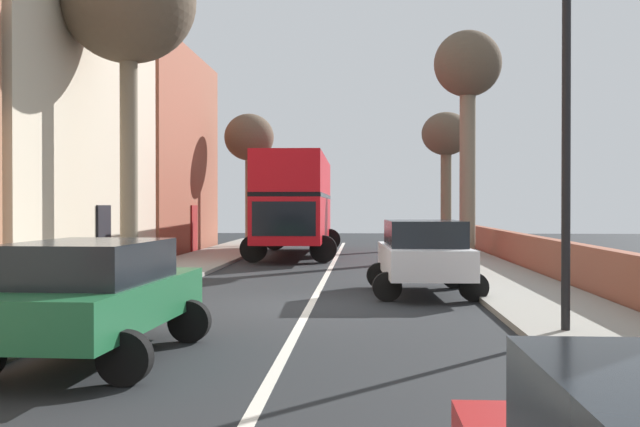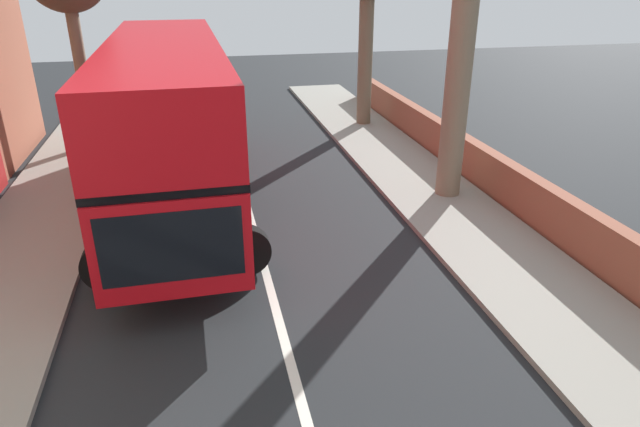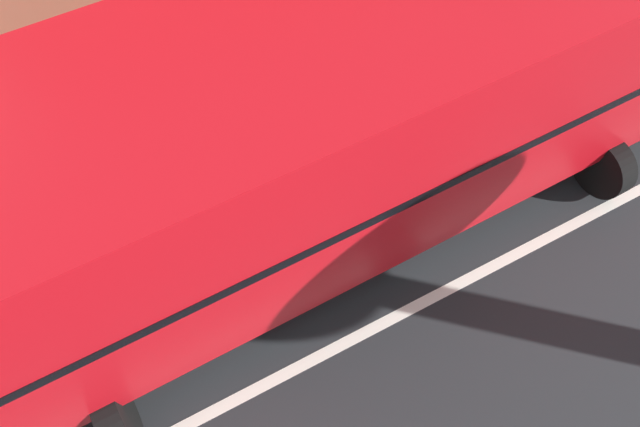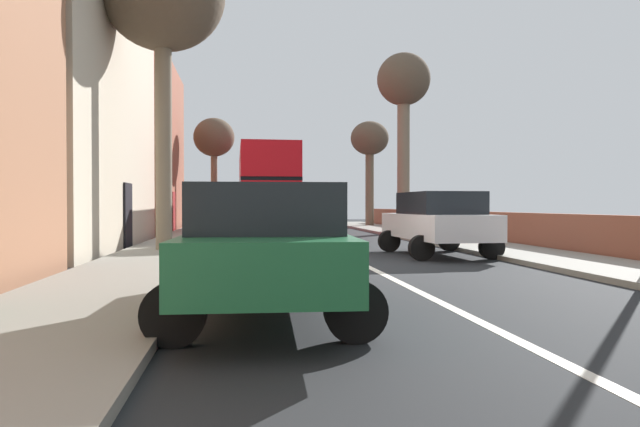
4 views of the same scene
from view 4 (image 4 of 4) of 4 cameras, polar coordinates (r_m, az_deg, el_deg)
The scene contains 11 objects.
ground_plane at distance 13.27m, azimuth 4.43°, elevation -5.16°, with size 84.00×84.00×0.00m, color black.
road_centre_line at distance 13.27m, azimuth 4.43°, elevation -5.14°, with size 0.16×54.00×0.01m, color silver.
sidewalk_left at distance 13.14m, azimuth -17.03°, elevation -4.99°, with size 2.60×60.00×0.12m, color gray.
sidewalk_right at distance 15.07m, azimuth 23.03°, elevation -4.27°, with size 2.60×60.00×0.12m, color gray.
boundary_wall_right at distance 15.88m, azimuth 27.85°, elevation -2.20°, with size 0.36×54.00×1.14m, color brown.
double_decker_bus at distance 28.82m, azimuth -5.56°, elevation 2.77°, with size 3.66×11.40×4.06m.
parked_car_green_left_0 at distance 7.01m, azimuth -5.47°, elevation -2.93°, with size 2.55×4.65×1.62m.
parked_car_white_right_2 at distance 15.87m, azimuth 11.73°, elevation -0.65°, with size 2.64×4.46×1.74m.
street_tree_right_3 at distance 29.50m, azimuth 8.40°, elevation 12.20°, with size 2.67×2.67×8.92m.
street_tree_left_4 at distance 34.70m, azimuth -10.61°, elevation 7.30°, with size 2.43×2.43×6.47m.
street_tree_right_5 at distance 36.36m, azimuth 5.02°, elevation 7.07°, with size 2.42×2.42×6.59m.
Camera 4 is at (-2.77, -12.90, 1.39)m, focal length 31.84 mm.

